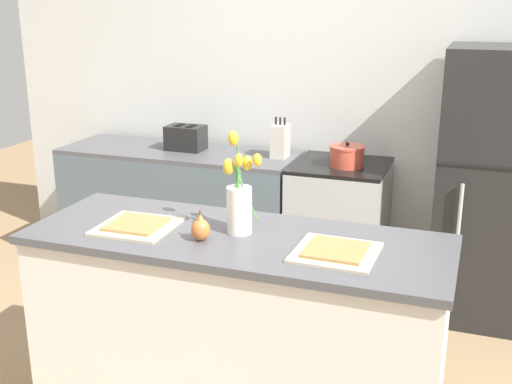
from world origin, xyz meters
TOP-DOWN VIEW (x-y plane):
  - back_wall at (0.00, 2.00)m, footprint 5.20×0.08m
  - kitchen_island at (0.00, 0.00)m, footprint 1.80×0.66m
  - back_counter at (-1.06, 1.60)m, footprint 1.68×0.60m
  - stove_range at (0.10, 1.60)m, footprint 0.60×0.61m
  - refrigerator at (1.05, 1.60)m, footprint 0.68×0.67m
  - flower_vase at (-0.00, 0.04)m, footprint 0.15×0.12m
  - pear_figurine at (-0.12, -0.10)m, footprint 0.08×0.08m
  - plate_setting_left at (-0.44, -0.06)m, footprint 0.33×0.33m
  - plate_setting_right at (0.44, -0.06)m, footprint 0.33×0.33m
  - toaster at (-1.02, 1.63)m, footprint 0.28×0.18m
  - cooking_pot at (0.15, 1.55)m, footprint 0.22×0.22m
  - knife_block at (-0.33, 1.64)m, footprint 0.10×0.14m

SIDE VIEW (x-z plane):
  - stove_range at x=0.10m, z-range 0.00..0.89m
  - back_counter at x=-1.06m, z-range 0.00..0.89m
  - kitchen_island at x=0.00m, z-range 0.00..0.96m
  - refrigerator at x=1.05m, z-range 0.00..1.66m
  - cooking_pot at x=0.15m, z-range 0.88..1.04m
  - plate_setting_left at x=-0.44m, z-range 0.96..0.98m
  - plate_setting_right at x=0.44m, z-range 0.96..0.98m
  - toaster at x=-1.02m, z-range 0.89..1.06m
  - knife_block at x=-0.33m, z-range 0.87..1.14m
  - pear_figurine at x=-0.12m, z-range 0.94..1.07m
  - flower_vase at x=0.00m, z-range 0.89..1.32m
  - back_wall at x=0.00m, z-range 0.00..2.70m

